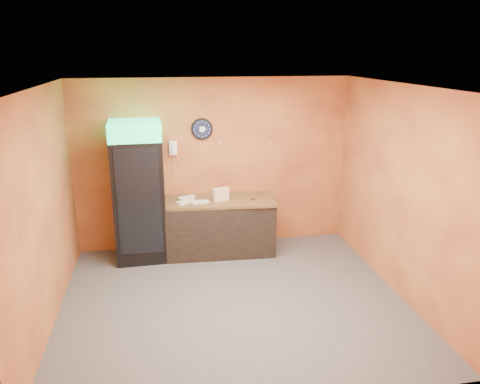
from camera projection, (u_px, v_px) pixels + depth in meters
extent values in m
plane|color=#47474C|center=(234.00, 301.00, 6.24)|extent=(4.50, 4.50, 0.00)
cube|color=#D5883C|center=(214.00, 164.00, 7.72)|extent=(4.50, 0.02, 2.80)
cube|color=#D5883C|center=(43.00, 211.00, 5.46)|extent=(0.02, 4.00, 2.80)
cube|color=#D5883C|center=(400.00, 192.00, 6.21)|extent=(0.02, 4.00, 2.80)
cube|color=white|center=(233.00, 86.00, 5.42)|extent=(4.50, 4.00, 0.02)
cube|color=black|center=(139.00, 200.00, 7.31)|extent=(0.79, 0.79, 1.92)
cube|color=#1AE16E|center=(135.00, 130.00, 6.99)|extent=(0.79, 0.79, 0.27)
cube|color=black|center=(137.00, 202.00, 6.92)|extent=(0.64, 0.04, 1.65)
cube|color=black|center=(220.00, 227.00, 7.64)|extent=(1.76, 0.84, 0.87)
cylinder|color=black|center=(202.00, 129.00, 7.49)|extent=(0.35, 0.05, 0.35)
cylinder|color=#0F1433|center=(202.00, 129.00, 7.46)|extent=(0.30, 0.01, 0.30)
cube|color=white|center=(202.00, 129.00, 7.46)|extent=(0.08, 0.00, 0.08)
cube|color=white|center=(173.00, 148.00, 7.48)|extent=(0.12, 0.07, 0.22)
cube|color=white|center=(173.00, 149.00, 7.43)|extent=(0.05, 0.04, 0.18)
cube|color=brown|center=(219.00, 201.00, 7.51)|extent=(1.84, 0.92, 0.04)
cube|color=beige|center=(221.00, 199.00, 7.42)|extent=(0.27, 0.16, 0.05)
cube|color=beige|center=(221.00, 196.00, 7.41)|extent=(0.27, 0.16, 0.05)
cube|color=beige|center=(221.00, 193.00, 7.39)|extent=(0.27, 0.16, 0.05)
cube|color=beige|center=(221.00, 190.00, 7.38)|extent=(0.27, 0.16, 0.05)
cube|color=silver|center=(186.00, 202.00, 7.30)|extent=(0.31, 0.26, 0.04)
cube|color=silver|center=(201.00, 202.00, 7.31)|extent=(0.27, 0.12, 0.04)
cube|color=silver|center=(187.00, 198.00, 7.52)|extent=(0.31, 0.23, 0.04)
cylinder|color=silver|center=(197.00, 197.00, 7.54)|extent=(0.06, 0.06, 0.06)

